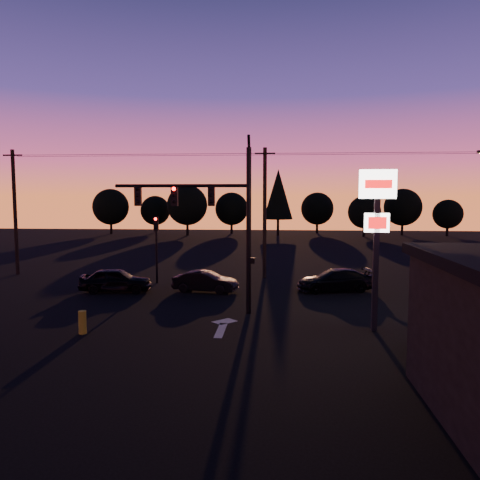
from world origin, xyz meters
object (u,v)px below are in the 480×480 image
object	(u,v)px
bollard	(82,322)
suv_parked	(447,344)
pylon_sign	(377,215)
traffic_signal_mast	(216,212)
secondary_signal	(156,240)
car_mid	(205,281)
car_left	(116,280)
car_right	(335,280)

from	to	relation	value
bollard	suv_parked	world-z (taller)	suv_parked
pylon_sign	suv_parked	xyz separation A→B (m)	(1.65, -3.82, -4.22)
traffic_signal_mast	pylon_sign	distance (m)	7.52
secondary_signal	car_mid	size ratio (longest dim) A/B	1.14
car_left	car_right	size ratio (longest dim) A/B	0.92
pylon_sign	secondary_signal	bearing A→B (deg)	140.23
traffic_signal_mast	car_right	xyz separation A→B (m)	(6.45, 5.77, -4.27)
traffic_signal_mast	car_mid	bearing A→B (deg)	104.77
secondary_signal	car_right	bearing A→B (deg)	-8.61
traffic_signal_mast	pylon_sign	size ratio (longest dim) A/B	1.26
car_left	car_mid	world-z (taller)	car_left
pylon_sign	suv_parked	size ratio (longest dim) A/B	1.36
traffic_signal_mast	bollard	bearing A→B (deg)	-142.38
car_left	car_mid	xyz separation A→B (m)	(5.31, 0.42, -0.09)
secondary_signal	traffic_signal_mast	bearing A→B (deg)	-56.81
car_mid	bollard	bearing A→B (deg)	166.21
pylon_sign	bollard	world-z (taller)	pylon_sign
pylon_sign	traffic_signal_mast	bearing A→B (deg)	160.64
secondary_signal	suv_parked	bearing A→B (deg)	-45.33
car_right	car_mid	bearing A→B (deg)	-95.78
car_right	secondary_signal	bearing A→B (deg)	-110.72
secondary_signal	car_mid	bearing A→B (deg)	-35.57
car_left	pylon_sign	bearing A→B (deg)	-123.18
car_mid	secondary_signal	bearing A→B (deg)	63.85
pylon_sign	suv_parked	bearing A→B (deg)	-66.66
car_mid	pylon_sign	bearing A→B (deg)	-122.01
pylon_sign	car_mid	world-z (taller)	pylon_sign
pylon_sign	car_left	bearing A→B (deg)	152.97
traffic_signal_mast	car_mid	distance (m)	6.66
traffic_signal_mast	bollard	xyz separation A→B (m)	(-5.08, -3.92, -4.45)
pylon_sign	suv_parked	world-z (taller)	pylon_sign
traffic_signal_mast	car_right	distance (m)	9.65
car_left	car_mid	size ratio (longest dim) A/B	1.10
car_right	suv_parked	distance (m)	12.31
car_right	bollard	bearing A→B (deg)	-62.07
pylon_sign	bollard	size ratio (longest dim) A/B	7.05
traffic_signal_mast	car_left	world-z (taller)	traffic_signal_mast
traffic_signal_mast	suv_parked	distance (m)	11.59
bollard	car_right	bearing A→B (deg)	40.04
traffic_signal_mast	suv_parked	size ratio (longest dim) A/B	1.72
secondary_signal	suv_parked	distance (m)	19.54
secondary_signal	pylon_sign	xyz separation A→B (m)	(12.00, -9.99, 2.05)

